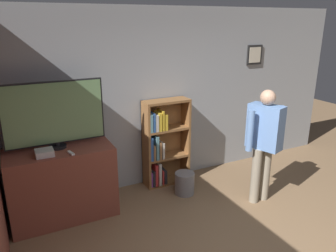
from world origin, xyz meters
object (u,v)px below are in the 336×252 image
(game_console, at_px, (44,153))
(waste_bin, at_px, (185,183))
(bookshelf, at_px, (162,145))
(television, at_px, (54,114))
(person, at_px, (264,137))

(game_console, height_order, waste_bin, game_console)
(game_console, bearing_deg, bookshelf, 12.89)
(game_console, bearing_deg, waste_bin, -1.67)
(bookshelf, xyz_separation_m, waste_bin, (0.16, -0.45, -0.49))
(television, bearing_deg, waste_bin, -8.51)
(television, height_order, bookshelf, television)
(game_console, height_order, bookshelf, bookshelf)
(person, bearing_deg, bookshelf, -156.57)
(television, bearing_deg, person, -19.41)
(game_console, xyz_separation_m, waste_bin, (1.90, -0.06, -0.83))
(waste_bin, bearing_deg, television, 171.49)
(game_console, bearing_deg, person, -14.38)
(game_console, relative_size, waste_bin, 0.62)
(game_console, height_order, person, person)
(game_console, xyz_separation_m, person, (2.76, -0.71, -0.02))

